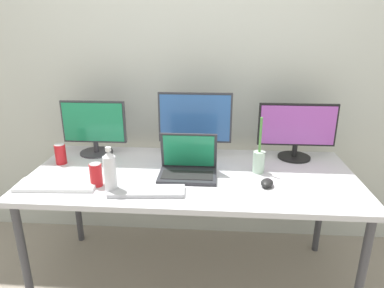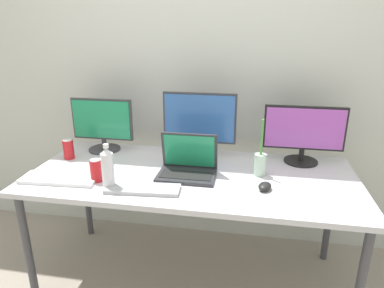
{
  "view_description": "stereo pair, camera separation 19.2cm",
  "coord_description": "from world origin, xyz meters",
  "px_view_note": "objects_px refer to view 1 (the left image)",
  "views": [
    {
      "loc": [
        0.13,
        -1.81,
        1.55
      ],
      "look_at": [
        0.0,
        0.0,
        0.92
      ],
      "focal_mm": 32.0,
      "sensor_mm": 36.0,
      "label": 1
    },
    {
      "loc": [
        0.32,
        -1.79,
        1.55
      ],
      "look_at": [
        0.0,
        0.0,
        0.92
      ],
      "focal_mm": 32.0,
      "sensor_mm": 36.0,
      "label": 2
    }
  ],
  "objects_px": {
    "laptop_silver": "(188,166)",
    "monitor_left": "(94,127)",
    "mouse_by_keyboard": "(267,183)",
    "bamboo_vase": "(259,160)",
    "soda_can_near_keyboard": "(96,175)",
    "work_desk": "(192,182)",
    "water_bottle": "(110,172)",
    "keyboard_main": "(57,185)",
    "keyboard_aux": "(147,191)",
    "monitor_right": "(297,130)",
    "monitor_center": "(195,122)",
    "soda_can_by_laptop": "(61,154)"
  },
  "relations": [
    {
      "from": "monitor_left",
      "to": "monitor_center",
      "type": "xyz_separation_m",
      "value": [
        0.66,
        -0.02,
        0.05
      ]
    },
    {
      "from": "work_desk",
      "to": "monitor_right",
      "type": "bearing_deg",
      "value": 24.3
    },
    {
      "from": "mouse_by_keyboard",
      "to": "soda_can_by_laptop",
      "type": "relative_size",
      "value": 0.75
    },
    {
      "from": "keyboard_main",
      "to": "monitor_center",
      "type": "bearing_deg",
      "value": 31.69
    },
    {
      "from": "work_desk",
      "to": "mouse_by_keyboard",
      "type": "bearing_deg",
      "value": -18.63
    },
    {
      "from": "monitor_center",
      "to": "keyboard_main",
      "type": "distance_m",
      "value": 0.88
    },
    {
      "from": "monitor_left",
      "to": "laptop_silver",
      "type": "xyz_separation_m",
      "value": [
        0.64,
        -0.3,
        -0.13
      ]
    },
    {
      "from": "monitor_center",
      "to": "laptop_silver",
      "type": "relative_size",
      "value": 1.43
    },
    {
      "from": "monitor_right",
      "to": "water_bottle",
      "type": "xyz_separation_m",
      "value": [
        -1.04,
        -0.55,
        -0.08
      ]
    },
    {
      "from": "monitor_left",
      "to": "keyboard_main",
      "type": "xyz_separation_m",
      "value": [
        -0.04,
        -0.51,
        -0.17
      ]
    },
    {
      "from": "work_desk",
      "to": "keyboard_main",
      "type": "xyz_separation_m",
      "value": [
        -0.7,
        -0.22,
        0.06
      ]
    },
    {
      "from": "mouse_by_keyboard",
      "to": "water_bottle",
      "type": "height_order",
      "value": "water_bottle"
    },
    {
      "from": "work_desk",
      "to": "mouse_by_keyboard",
      "type": "distance_m",
      "value": 0.44
    },
    {
      "from": "monitor_left",
      "to": "soda_can_by_laptop",
      "type": "bearing_deg",
      "value": -129.64
    },
    {
      "from": "water_bottle",
      "to": "bamboo_vase",
      "type": "distance_m",
      "value": 0.84
    },
    {
      "from": "monitor_center",
      "to": "bamboo_vase",
      "type": "height_order",
      "value": "monitor_center"
    },
    {
      "from": "monitor_center",
      "to": "bamboo_vase",
      "type": "relative_size",
      "value": 1.4
    },
    {
      "from": "laptop_silver",
      "to": "soda_can_near_keyboard",
      "type": "distance_m",
      "value": 0.51
    },
    {
      "from": "soda_can_by_laptop",
      "to": "bamboo_vase",
      "type": "height_order",
      "value": "bamboo_vase"
    },
    {
      "from": "laptop_silver",
      "to": "keyboard_aux",
      "type": "distance_m",
      "value": 0.31
    },
    {
      "from": "laptop_silver",
      "to": "monitor_right",
      "type": "bearing_deg",
      "value": 25.3
    },
    {
      "from": "monitor_right",
      "to": "soda_can_by_laptop",
      "type": "xyz_separation_m",
      "value": [
        -1.46,
        -0.2,
        -0.13
      ]
    },
    {
      "from": "keyboard_main",
      "to": "bamboo_vase",
      "type": "xyz_separation_m",
      "value": [
        1.09,
        0.27,
        0.06
      ]
    },
    {
      "from": "monitor_left",
      "to": "monitor_center",
      "type": "bearing_deg",
      "value": -1.53
    },
    {
      "from": "keyboard_aux",
      "to": "soda_can_by_laptop",
      "type": "relative_size",
      "value": 3.06
    },
    {
      "from": "monitor_left",
      "to": "keyboard_aux",
      "type": "distance_m",
      "value": 0.73
    },
    {
      "from": "keyboard_aux",
      "to": "bamboo_vase",
      "type": "relative_size",
      "value": 1.17
    },
    {
      "from": "mouse_by_keyboard",
      "to": "bamboo_vase",
      "type": "bearing_deg",
      "value": 114.2
    },
    {
      "from": "soda_can_by_laptop",
      "to": "mouse_by_keyboard",
      "type": "bearing_deg",
      "value": -10.62
    },
    {
      "from": "mouse_by_keyboard",
      "to": "monitor_center",
      "type": "bearing_deg",
      "value": 151.69
    },
    {
      "from": "monitor_center",
      "to": "keyboard_aux",
      "type": "bearing_deg",
      "value": -111.98
    },
    {
      "from": "work_desk",
      "to": "water_bottle",
      "type": "distance_m",
      "value": 0.5
    },
    {
      "from": "mouse_by_keyboard",
      "to": "soda_can_by_laptop",
      "type": "distance_m",
      "value": 1.25
    },
    {
      "from": "soda_can_near_keyboard",
      "to": "work_desk",
      "type": "bearing_deg",
      "value": 21.3
    },
    {
      "from": "laptop_silver",
      "to": "monitor_left",
      "type": "bearing_deg",
      "value": 154.58
    },
    {
      "from": "monitor_left",
      "to": "monitor_center",
      "type": "distance_m",
      "value": 0.66
    },
    {
      "from": "work_desk",
      "to": "keyboard_aux",
      "type": "xyz_separation_m",
      "value": [
        -0.21,
        -0.26,
        0.06
      ]
    },
    {
      "from": "monitor_right",
      "to": "laptop_silver",
      "type": "height_order",
      "value": "monitor_right"
    },
    {
      "from": "keyboard_aux",
      "to": "bamboo_vase",
      "type": "distance_m",
      "value": 0.67
    },
    {
      "from": "monitor_left",
      "to": "water_bottle",
      "type": "distance_m",
      "value": 0.61
    },
    {
      "from": "monitor_left",
      "to": "soda_can_by_laptop",
      "type": "relative_size",
      "value": 3.33
    },
    {
      "from": "laptop_silver",
      "to": "soda_can_near_keyboard",
      "type": "height_order",
      "value": "laptop_silver"
    },
    {
      "from": "keyboard_aux",
      "to": "mouse_by_keyboard",
      "type": "bearing_deg",
      "value": 6.73
    },
    {
      "from": "work_desk",
      "to": "laptop_silver",
      "type": "height_order",
      "value": "laptop_silver"
    },
    {
      "from": "keyboard_main",
      "to": "soda_can_near_keyboard",
      "type": "distance_m",
      "value": 0.22
    },
    {
      "from": "laptop_silver",
      "to": "keyboard_main",
      "type": "bearing_deg",
      "value": -163.56
    },
    {
      "from": "monitor_center",
      "to": "laptop_silver",
      "type": "bearing_deg",
      "value": -94.1
    },
    {
      "from": "work_desk",
      "to": "soda_can_by_laptop",
      "type": "distance_m",
      "value": 0.83
    },
    {
      "from": "monitor_right",
      "to": "bamboo_vase",
      "type": "xyz_separation_m",
      "value": [
        -0.26,
        -0.24,
        -0.12
      ]
    },
    {
      "from": "monitor_right",
      "to": "laptop_silver",
      "type": "bearing_deg",
      "value": -154.7
    }
  ]
}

